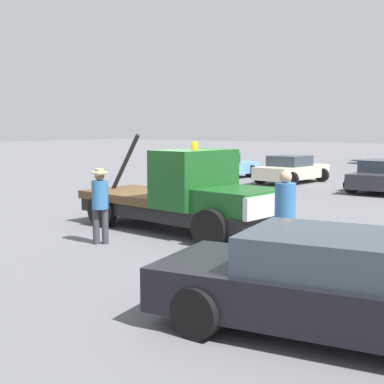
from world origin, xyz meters
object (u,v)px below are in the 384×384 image
tow_truck (186,197)px  person_near_truck (285,210)px  foreground_car (344,287)px  parked_car_cream (291,170)px  parked_car_skyblue (219,166)px  traffic_cone (259,204)px  person_at_hood (100,200)px

tow_truck → person_near_truck: 3.72m
tow_truck → foreground_car: (5.74, -4.34, -0.27)m
foreground_car → parked_car_cream: bearing=108.1°
parked_car_skyblue → traffic_cone: size_ratio=8.76×
foreground_car → person_near_truck: 3.76m
foreground_car → parked_car_skyblue: size_ratio=1.10×
tow_truck → traffic_cone: bearing=97.1°
person_at_hood → traffic_cone: size_ratio=3.18×
parked_car_skyblue → parked_car_cream: size_ratio=1.10×
foreground_car → person_at_hood: (-6.52, 2.07, 0.38)m
foreground_car → traffic_cone: 10.12m
parked_car_cream → foreground_car: bearing=-146.7°
person_at_hood → person_near_truck: bearing=-115.8°
parked_car_cream → person_near_truck: bearing=-149.2°
parked_car_cream → traffic_cone: (3.11, -8.88, -0.39)m
tow_truck → foreground_car: bearing=-30.9°
foreground_car → parked_car_cream: same height
traffic_cone → parked_car_cream: bearing=109.3°
person_near_truck → traffic_cone: (-3.51, 5.33, -0.81)m
traffic_cone → foreground_car: bearing=-55.0°
person_at_hood → parked_car_cream: bearing=-28.6°
foreground_car → person_at_hood: bearing=153.1°
foreground_car → parked_car_skyblue: bearing=118.1°
tow_truck → traffic_cone: (-0.06, 3.94, -0.66)m
person_near_truck → parked_car_cream: size_ratio=0.42×
foreground_car → person_near_truck: person_near_truck is taller
parked_car_cream → traffic_cone: size_ratio=7.96×
tow_truck → foreground_car: 7.20m
parked_car_skyblue → person_near_truck: bearing=-136.0°
person_near_truck → parked_car_skyblue: bearing=77.4°
tow_truck → person_near_truck: bearing=-15.7°
tow_truck → parked_car_skyblue: bearing=126.0°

